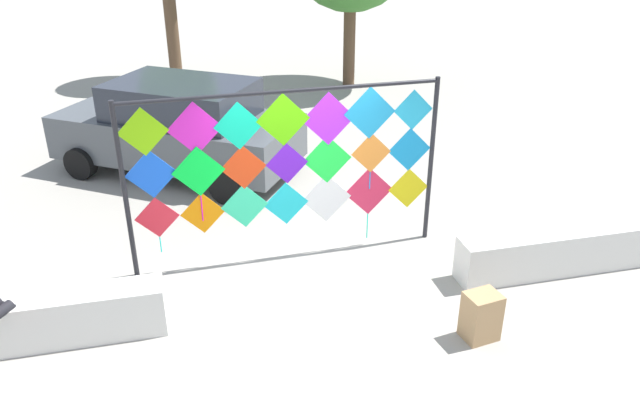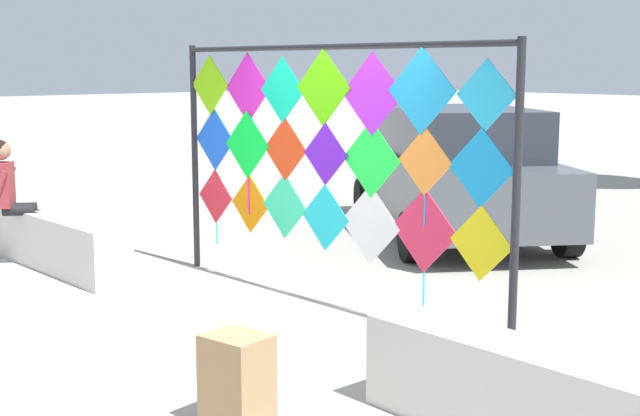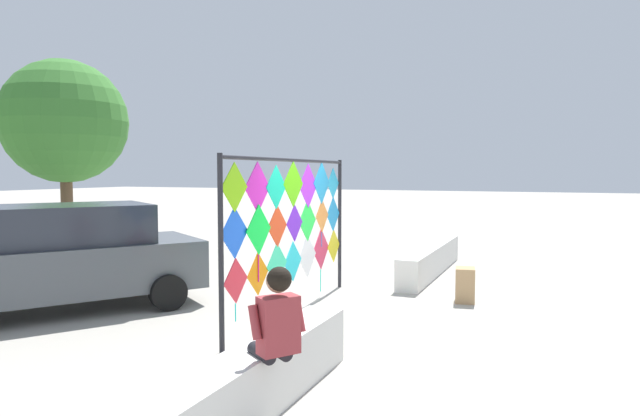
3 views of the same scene
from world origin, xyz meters
name	(u,v)px [view 2 (image 2 of 3)]	position (x,y,z in m)	size (l,w,h in m)	color
ground	(269,323)	(0.00, 0.00, 0.00)	(120.00, 120.00, 0.00)	#9E998E
plaza_ledge_left	(24,231)	(-4.25, -0.47, 0.32)	(4.55, 0.46, 0.63)	silver
kite_display_rack	(326,143)	(-0.16, 0.86, 1.59)	(4.47, 0.17, 2.56)	#232328
seated_vendor	(12,192)	(-3.87, -0.74, 0.87)	(0.67, 0.72, 1.48)	black
parked_car	(456,171)	(-1.55, 4.53, 0.90)	(4.88, 4.17, 1.77)	#4C5156
cardboard_box_large	(237,381)	(1.70, -1.61, 0.31)	(0.41, 0.33, 0.62)	tan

